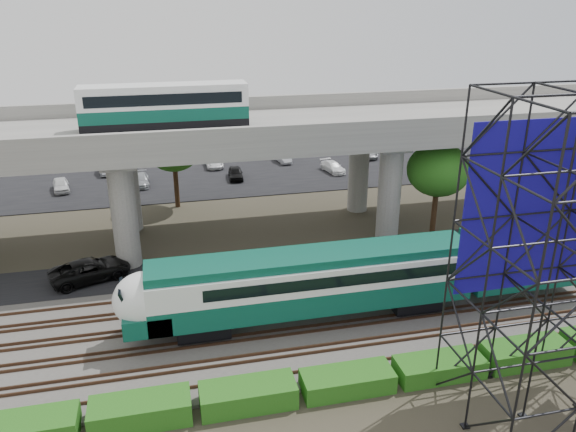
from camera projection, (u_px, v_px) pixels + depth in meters
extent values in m
plane|color=#474233|center=(306.00, 344.00, 31.79)|extent=(140.00, 140.00, 0.00)
cube|color=slate|center=(297.00, 323.00, 33.56)|extent=(90.00, 12.00, 0.20)
cube|color=black|center=(269.00, 263.00, 41.28)|extent=(90.00, 5.00, 0.08)
cube|color=black|center=(228.00, 171.00, 62.56)|extent=(90.00, 18.00, 0.08)
cube|color=#466173|center=(209.00, 128.00, 82.48)|extent=(140.00, 40.00, 0.03)
cube|color=#472D1E|center=(319.00, 369.00, 29.22)|extent=(90.00, 0.08, 0.16)
cube|color=#472D1E|center=(312.00, 353.00, 30.53)|extent=(90.00, 0.08, 0.16)
cube|color=#472D1E|center=(309.00, 347.00, 31.04)|extent=(90.00, 0.08, 0.16)
cube|color=#472D1E|center=(303.00, 332.00, 32.34)|extent=(90.00, 0.08, 0.16)
cube|color=#472D1E|center=(300.00, 327.00, 32.85)|extent=(90.00, 0.08, 0.16)
cube|color=#472D1E|center=(294.00, 314.00, 34.15)|extent=(90.00, 0.08, 0.16)
cube|color=#472D1E|center=(292.00, 310.00, 34.66)|extent=(90.00, 0.08, 0.16)
cube|color=#472D1E|center=(287.00, 298.00, 35.96)|extent=(90.00, 0.08, 0.16)
cube|color=#472D1E|center=(285.00, 294.00, 36.47)|extent=(90.00, 0.08, 0.16)
cube|color=#472D1E|center=(280.00, 284.00, 37.77)|extent=(90.00, 0.08, 0.16)
cube|color=black|center=(203.00, 325.00, 32.13)|extent=(3.00, 2.20, 0.90)
cube|color=black|center=(413.00, 299.00, 34.86)|extent=(3.00, 2.20, 0.90)
cube|color=#0B4D3C|center=(313.00, 294.00, 33.07)|extent=(19.00, 3.00, 1.40)
cube|color=white|center=(313.00, 272.00, 32.54)|extent=(19.00, 3.00, 1.50)
cube|color=#0B4D3C|center=(313.00, 257.00, 32.17)|extent=(19.00, 2.60, 0.50)
cube|color=black|center=(330.00, 270.00, 32.73)|extent=(15.00, 3.06, 0.70)
ellipsoid|color=white|center=(146.00, 299.00, 30.74)|extent=(3.60, 3.00, 3.20)
cube|color=#0B4D3C|center=(148.00, 316.00, 31.13)|extent=(2.60, 3.00, 1.10)
cube|color=black|center=(124.00, 294.00, 30.32)|extent=(0.48, 2.00, 1.09)
cube|color=#0B4D3C|center=(525.00, 256.00, 35.65)|extent=(8.00, 3.00, 3.40)
cube|color=#9E9B93|center=(254.00, 132.00, 43.10)|extent=(80.00, 12.00, 1.20)
cube|color=#9E9B93|center=(268.00, 134.00, 37.47)|extent=(80.00, 0.50, 1.10)
cube|color=#9E9B93|center=(242.00, 103.00, 47.88)|extent=(80.00, 0.50, 1.10)
cylinder|color=#9E9B93|center=(124.00, 214.00, 39.53)|extent=(1.80, 1.80, 8.00)
cylinder|color=#9E9B93|center=(127.00, 184.00, 45.86)|extent=(1.80, 1.80, 8.00)
cube|color=#9E9B93|center=(121.00, 151.00, 41.33)|extent=(2.40, 9.00, 0.60)
cylinder|color=#9E9B93|center=(389.00, 193.00, 43.74)|extent=(1.80, 1.80, 8.00)
cylinder|color=#9E9B93|center=(359.00, 168.00, 50.07)|extent=(1.80, 1.80, 8.00)
cube|color=#9E9B93|center=(376.00, 136.00, 45.54)|extent=(2.40, 9.00, 0.60)
cylinder|color=#9E9B93|center=(536.00, 155.00, 53.86)|extent=(1.80, 1.80, 8.00)
cube|color=#9E9B93|center=(568.00, 125.00, 49.33)|extent=(2.40, 9.00, 0.60)
cube|color=black|center=(166.00, 123.00, 41.37)|extent=(12.00, 2.50, 0.70)
cube|color=#0B4D3C|center=(165.00, 113.00, 41.08)|extent=(12.00, 2.50, 0.90)
cube|color=white|center=(164.00, 98.00, 40.67)|extent=(12.00, 2.50, 1.30)
cube|color=black|center=(164.00, 97.00, 40.66)|extent=(11.00, 2.56, 0.80)
cube|color=white|center=(163.00, 86.00, 40.38)|extent=(12.00, 2.40, 0.30)
cube|color=#150C8B|center=(543.00, 206.00, 25.97)|extent=(8.10, 0.08, 8.25)
cube|color=black|center=(551.00, 411.00, 26.62)|extent=(9.36, 6.36, 0.08)
cube|color=#1D5A14|center=(24.00, 430.00, 24.75)|extent=(4.60, 1.80, 1.10)
cube|color=#1D5A14|center=(141.00, 411.00, 25.78)|extent=(4.60, 1.80, 1.20)
cube|color=#1D5A14|center=(248.00, 395.00, 26.84)|extent=(4.60, 1.80, 1.15)
cube|color=#1D5A14|center=(347.00, 381.00, 27.92)|extent=(4.60, 1.80, 1.03)
cube|color=#1D5A14|center=(439.00, 367.00, 28.97)|extent=(4.60, 1.80, 1.01)
cube|color=#1D5A14|center=(525.00, 353.00, 30.01)|extent=(4.60, 1.80, 1.12)
cylinder|color=#382314|center=(434.00, 208.00, 45.17)|extent=(0.44, 0.44, 4.80)
ellipsoid|color=#1D5A14|center=(438.00, 170.00, 43.99)|extent=(4.94, 4.94, 4.18)
cylinder|color=#382314|center=(176.00, 182.00, 51.37)|extent=(0.44, 0.44, 4.80)
ellipsoid|color=#1D5A14|center=(173.00, 148.00, 50.19)|extent=(4.94, 4.94, 4.18)
imported|color=black|center=(90.00, 270.00, 38.48)|extent=(5.89, 4.15, 1.49)
imported|color=silver|center=(61.00, 185.00, 55.99)|extent=(2.10, 3.85, 1.24)
imported|color=#989C9F|center=(106.00, 168.00, 61.37)|extent=(1.59, 3.71, 1.19)
imported|color=#989B9F|center=(141.00, 180.00, 57.64)|extent=(1.73, 3.98, 1.14)
imported|color=white|center=(214.00, 162.00, 63.86)|extent=(1.91, 4.01, 1.11)
imported|color=black|center=(236.00, 173.00, 59.69)|extent=(1.71, 3.73, 1.24)
imported|color=#9C9EA4|center=(283.00, 158.00, 65.56)|extent=(1.66, 3.46, 1.10)
imported|color=white|center=(333.00, 167.00, 61.99)|extent=(2.31, 4.08, 1.11)
imported|color=#919498|center=(367.00, 152.00, 67.74)|extent=(2.34, 4.40, 1.18)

